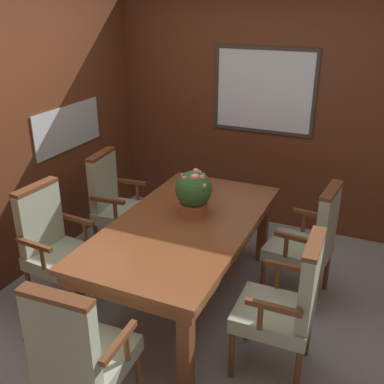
# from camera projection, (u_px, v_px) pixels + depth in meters

# --- Properties ---
(ground_plane) EXTENTS (14.00, 14.00, 0.00)m
(ground_plane) POSITION_uv_depth(u_px,v_px,m) (188.00, 305.00, 3.77)
(ground_plane) COLOR #93969E
(wall_back) EXTENTS (7.20, 0.08, 2.45)m
(wall_back) POSITION_uv_depth(u_px,v_px,m) (258.00, 114.00, 4.80)
(wall_back) COLOR #5B2D19
(wall_back) RESTS_ON ground_plane
(wall_left) EXTENTS (0.08, 7.20, 2.45)m
(wall_left) POSITION_uv_depth(u_px,v_px,m) (18.00, 142.00, 3.90)
(wall_left) COLOR #5B2D19
(wall_left) RESTS_ON ground_plane
(dining_table) EXTENTS (1.05, 1.97, 0.74)m
(dining_table) POSITION_uv_depth(u_px,v_px,m) (184.00, 232.00, 3.60)
(dining_table) COLOR brown
(dining_table) RESTS_ON ground_plane
(chair_left_far) EXTENTS (0.54, 0.54, 1.04)m
(chair_left_far) POSITION_uv_depth(u_px,v_px,m) (116.00, 201.00, 4.36)
(chair_left_far) COLOR brown
(chair_left_far) RESTS_ON ground_plane
(chair_right_near) EXTENTS (0.51, 0.52, 1.04)m
(chair_right_near) POSITION_uv_depth(u_px,v_px,m) (287.00, 302.00, 2.91)
(chair_right_near) COLOR brown
(chair_right_near) RESTS_ON ground_plane
(chair_head_near) EXTENTS (0.53, 0.52, 1.04)m
(chair_head_near) POSITION_uv_depth(u_px,v_px,m) (79.00, 353.00, 2.49)
(chair_head_near) COLOR brown
(chair_head_near) RESTS_ON ground_plane
(chair_left_near) EXTENTS (0.53, 0.54, 1.04)m
(chair_left_near) POSITION_uv_depth(u_px,v_px,m) (54.00, 243.00, 3.62)
(chair_left_near) COLOR brown
(chair_left_near) RESTS_ON ground_plane
(chair_right_far) EXTENTS (0.54, 0.54, 1.04)m
(chair_right_far) POSITION_uv_depth(u_px,v_px,m) (309.00, 240.00, 3.67)
(chair_right_far) COLOR brown
(chair_right_far) RESTS_ON ground_plane
(potted_plant) EXTENTS (0.30, 0.30, 0.38)m
(potted_plant) POSITION_uv_depth(u_px,v_px,m) (194.00, 192.00, 3.63)
(potted_plant) COLOR #B2603D
(potted_plant) RESTS_ON dining_table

